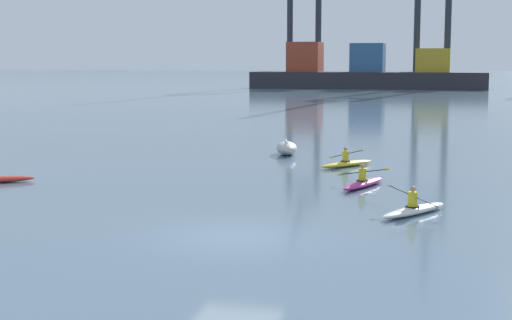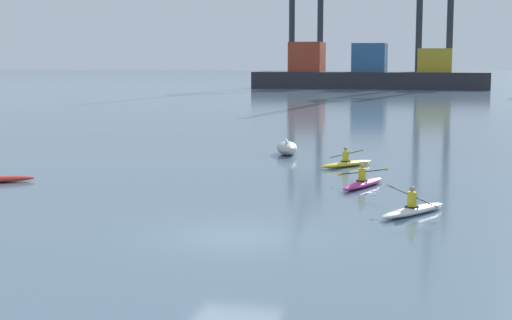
# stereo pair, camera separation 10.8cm
# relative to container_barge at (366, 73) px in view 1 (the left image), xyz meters

# --- Properties ---
(ground_plane) EXTENTS (800.00, 800.00, 0.00)m
(ground_plane) POSITION_rel_container_barge_xyz_m (9.54, -122.44, -2.84)
(ground_plane) COLOR slate
(container_barge) EXTENTS (42.66, 9.74, 8.57)m
(container_barge) POSITION_rel_container_barge_xyz_m (0.00, 0.00, 0.00)
(container_barge) COLOR #28282D
(container_barge) RESTS_ON ground
(gantry_crane_west) EXTENTS (7.05, 16.90, 31.75)m
(gantry_crane_west) POSITION_rel_container_barge_xyz_m (-13.93, 11.68, 13.30)
(gantry_crane_west) COLOR #232833
(gantry_crane_west) RESTS_ON ground
(capsized_dinghy) EXTENTS (1.71, 2.79, 0.76)m
(capsized_dinghy) POSITION_rel_container_barge_xyz_m (6.86, -102.79, -2.49)
(capsized_dinghy) COLOR beige
(capsized_dinghy) RESTS_ON ground
(kayak_magenta) EXTENTS (2.15, 3.41, 0.95)m
(kayak_magenta) POSITION_rel_container_barge_xyz_m (12.09, -112.63, -2.67)
(kayak_magenta) COLOR #C13384
(kayak_magenta) RESTS_ON ground
(kayak_yellow) EXTENTS (2.48, 3.11, 0.96)m
(kayak_yellow) POSITION_rel_container_barge_xyz_m (10.65, -106.80, -2.67)
(kayak_yellow) COLOR yellow
(kayak_yellow) RESTS_ON ground
(kayak_white) EXTENTS (2.29, 3.21, 0.95)m
(kayak_white) POSITION_rel_container_barge_xyz_m (14.33, -117.80, -2.67)
(kayak_white) COLOR silver
(kayak_white) RESTS_ON ground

